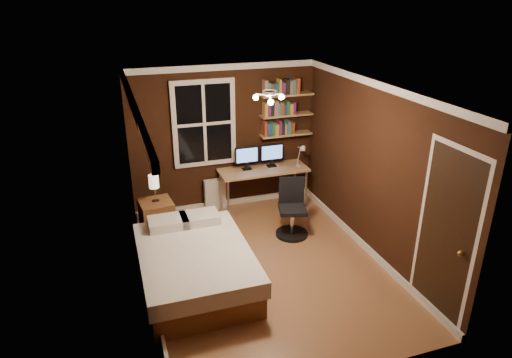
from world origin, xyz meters
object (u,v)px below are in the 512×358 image
object	(u,v)px
monitor_left	(247,158)
desk_lamp	(301,155)
nightstand	(157,219)
desk	(263,172)
bed	(195,265)
radiator	(215,194)
bedside_lamp	(154,189)
office_chair	(292,215)
monitor_right	(272,155)

from	to	relation	value
monitor_left	desk_lamp	distance (m)	0.94
desk_lamp	nightstand	bearing A→B (deg)	-172.43
desk	desk_lamp	bearing A→B (deg)	-10.80
bed	desk_lamp	xyz separation A→B (m)	(2.24, 1.76, 0.67)
bed	nightstand	size ratio (longest dim) A/B	3.21
bed	radiator	world-z (taller)	bed
bed	radiator	size ratio (longest dim) A/B	3.50
radiator	monitor_left	distance (m)	0.87
monitor_left	desk_lamp	bearing A→B (deg)	-12.26
bedside_lamp	desk_lamp	size ratio (longest dim) A/B	0.99
radiator	bedside_lamp	bearing A→B (deg)	-148.43
radiator	desk	world-z (taller)	desk
radiator	monitor_left	bearing A→B (deg)	-12.94
nightstand	office_chair	bearing A→B (deg)	-22.37
desk	monitor_right	size ratio (longest dim) A/B	3.69
monitor_right	nightstand	bearing A→B (deg)	-165.56
monitor_left	desk_lamp	size ratio (longest dim) A/B	0.95
office_chair	bedside_lamp	bearing A→B (deg)	178.69
bed	office_chair	distance (m)	1.90
bed	bedside_lamp	xyz separation A→B (m)	(-0.31, 1.42, 0.54)
office_chair	radiator	bearing A→B (deg)	141.69
desk	office_chair	bearing A→B (deg)	-84.29
nightstand	desk_lamp	distance (m)	2.65
office_chair	monitor_right	bearing A→B (deg)	101.49
radiator	monitor_right	bearing A→B (deg)	-7.19
bed	bedside_lamp	world-z (taller)	bedside_lamp
nightstand	radiator	bearing A→B (deg)	25.66
bed	monitor_left	bearing A→B (deg)	56.01
bedside_lamp	monitor_left	bearing A→B (deg)	18.22
desk_lamp	bed	bearing A→B (deg)	-141.83
nightstand	desk	bearing A→B (deg)	7.66
nightstand	radiator	distance (m)	1.27
desk_lamp	office_chair	bearing A→B (deg)	-119.74
radiator	monitor_left	size ratio (longest dim) A/B	1.33
radiator	desk_lamp	bearing A→B (deg)	-12.51
radiator	office_chair	bearing A→B (deg)	-53.46
bed	desk_lamp	size ratio (longest dim) A/B	4.38
radiator	bed	bearing A→B (deg)	-110.32
monitor_left	office_chair	distance (m)	1.33
radiator	monitor_right	distance (m)	1.21
bed	nightstand	world-z (taller)	bed
radiator	desk_lamp	size ratio (longest dim) A/B	1.25
desk_lamp	monitor_right	bearing A→B (deg)	156.69
desk	monitor_left	distance (m)	0.39
office_chair	monitor_left	bearing A→B (deg)	123.75
bed	radiator	bearing A→B (deg)	69.75
monitor_left	monitor_right	size ratio (longest dim) A/B	1.00
bedside_lamp	monitor_left	xyz separation A→B (m)	(1.63, 0.54, 0.11)
bedside_lamp	desk	world-z (taller)	bedside_lamp
monitor_left	nightstand	bearing A→B (deg)	-161.78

